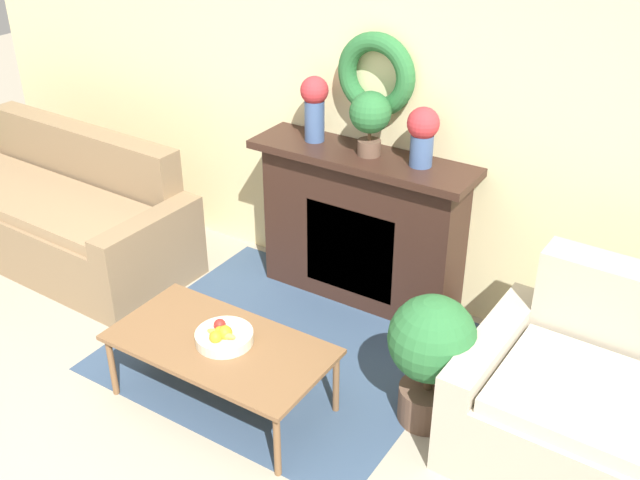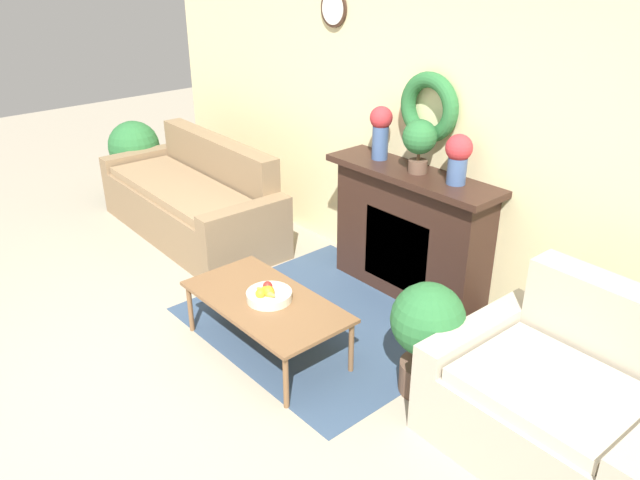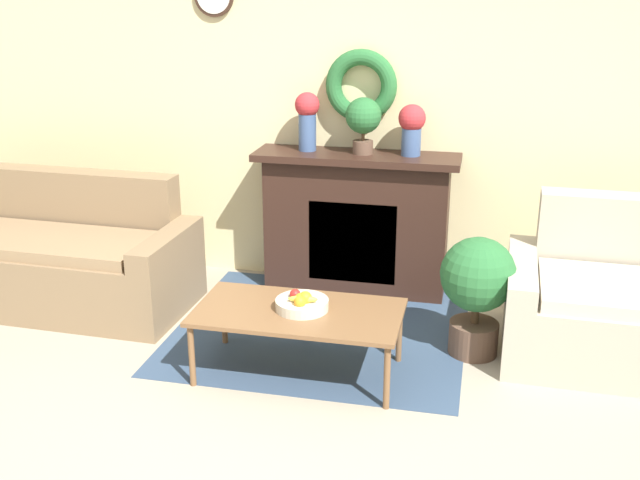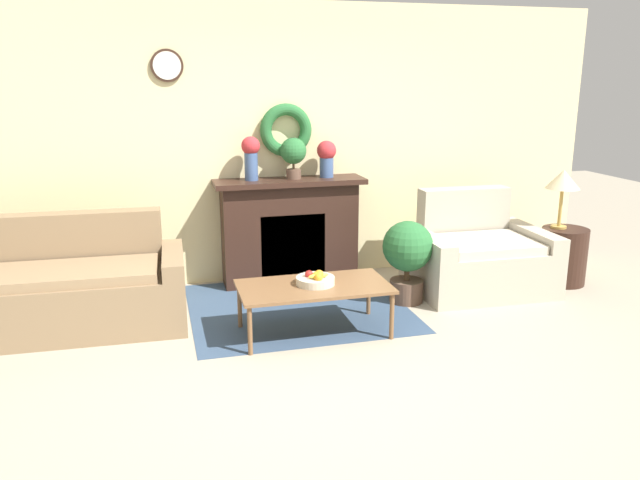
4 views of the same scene
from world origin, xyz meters
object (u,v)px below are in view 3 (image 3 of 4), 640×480
Objects in this scene: potted_plant_floor_by_loveseat at (477,285)px; fireplace at (356,222)px; fruit_bowl at (302,303)px; vase_on_mantel_right at (412,126)px; loveseat_right at (611,306)px; potted_plant_on_mantel at (363,119)px; couch_left at (45,258)px; coffee_table at (298,315)px; vase_on_mantel_left at (307,117)px.

fireplace is at bearing 136.35° from potted_plant_floor_by_loveseat.
potted_plant_floor_by_loveseat is at bearing -43.65° from fireplace.
fruit_bowl is 1.62m from vase_on_mantel_right.
potted_plant_on_mantel reaches higher than loveseat_right.
couch_left is 3.85m from loveseat_right.
vase_on_mantel_right is 0.90× the size of potted_plant_on_mantel.
vase_on_mantel_left reaches higher than coffee_table.
loveseat_right is 3.59× the size of vase_on_mantel_right.
couch_left is at bearing 162.78° from fruit_bowl.
potted_plant_floor_by_loveseat reaches higher than fruit_bowl.
fireplace is at bearing -179.16° from vase_on_mantel_right.
potted_plant_on_mantel reaches higher than fruit_bowl.
vase_on_mantel_left is 0.41m from potted_plant_on_mantel.
fireplace reaches higher than couch_left.
loveseat_right is 1.91m from fruit_bowl.
vase_on_mantel_right is at bearing 154.82° from loveseat_right.
loveseat_right is (1.71, -0.67, -0.21)m from fireplace.
loveseat_right is at bearing -17.93° from vase_on_mantel_left.
couch_left is at bearing 176.80° from potted_plant_floor_by_loveseat.
vase_on_mantel_right is at bearing 17.04° from couch_left.
coffee_table is (-1.81, -0.67, 0.06)m from loveseat_right.
vase_on_mantel_right is at bearing 121.08° from potted_plant_floor_by_loveseat.
fruit_bowl is (0.02, 0.01, 0.07)m from coffee_table.
potted_plant_on_mantel reaches higher than vase_on_mantel_right.
loveseat_right is 2.38m from vase_on_mantel_left.
loveseat_right is at bearing 2.00° from couch_left.
coffee_table is 2.87× the size of vase_on_mantel_left.
vase_on_mantel_right is at bearing 70.46° from coffee_table.
potted_plant_on_mantel is at bearing 84.65° from fruit_bowl.
fruit_bowl is 1.56m from potted_plant_on_mantel.
vase_on_mantel_left reaches higher than loveseat_right.
vase_on_mantel_left reaches higher than couch_left.
potted_plant_on_mantel is (0.14, 1.32, 0.91)m from coffee_table.
couch_left is 1.81× the size of coffee_table.
potted_plant_on_mantel is (0.12, 1.31, 0.84)m from fruit_bowl.
vase_on_mantel_left is 1.16× the size of vase_on_mantel_right.
loveseat_right is at bearing 20.26° from fruit_bowl.
couch_left reaches higher than coffee_table.
potted_plant_on_mantel is 1.46m from potted_plant_floor_by_loveseat.
potted_plant_on_mantel reaches higher than potted_plant_floor_by_loveseat.
potted_plant_on_mantel is (-0.34, -0.02, 0.04)m from vase_on_mantel_right.
vase_on_mantel_left is at bearing 101.22° from coffee_table.
fireplace is at bearing 19.45° from couch_left.
vase_on_mantel_left is 1.05× the size of potted_plant_on_mantel.
coffee_table is at bearing -157.95° from loveseat_right.
loveseat_right is at bearing -21.34° from potted_plant_on_mantel.
vase_on_mantel_left reaches higher than fruit_bowl.
loveseat_right reaches higher than potted_plant_floor_by_loveseat.
potted_plant_on_mantel is at bearing 160.26° from loveseat_right.
fireplace is 1.22× the size of coffee_table.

